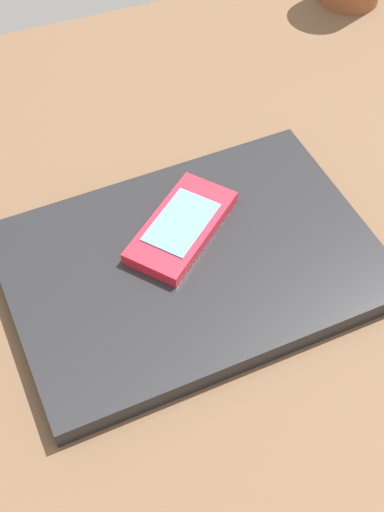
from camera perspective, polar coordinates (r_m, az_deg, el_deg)
name	(u,v)px	position (r cm, az deg, el deg)	size (l,w,h in cm)	color
desk_surface	(221,257)	(65.34, 2.35, -0.05)	(120.00, 80.00, 3.00)	brown
laptop_closed	(192,264)	(61.69, 0.00, -0.62)	(31.72, 22.10, 1.87)	black
cell_phone_on_laptop	(181,227)	(62.35, -0.86, 2.39)	(12.18, 11.40, 1.32)	red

